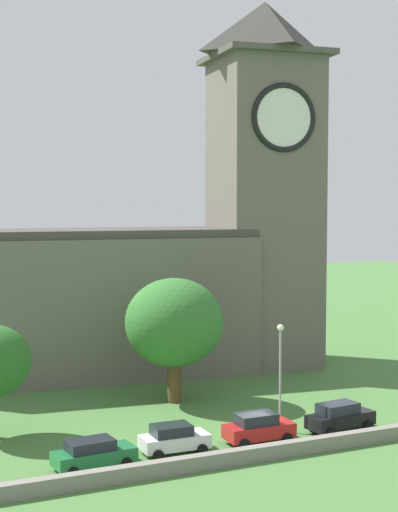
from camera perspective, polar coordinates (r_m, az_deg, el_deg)
The scene contains 9 objects.
ground_plane at distance 64.91m, azimuth -2.48°, elevation -9.40°, with size 200.00×200.00×0.00m, color #477538.
church at distance 69.67m, azimuth -2.42°, elevation 0.48°, with size 36.31×13.90×32.83m.
quay_barrier at distance 48.40m, azimuth 6.43°, elevation -13.62°, with size 59.21×0.70×0.86m, color gray.
car_green at distance 46.34m, azimuth -7.62°, elevation -13.90°, with size 4.77×2.45×1.66m.
car_white at distance 48.51m, azimuth -1.82°, elevation -13.00°, with size 4.15×2.27×1.74m.
car_red at distance 50.52m, azimuth 4.28°, elevation -12.23°, with size 4.40×2.23×1.88m.
car_black at distance 53.50m, azimuth 10.09°, elevation -11.33°, with size 4.85×2.46×1.91m.
streetlamp_west_mid at distance 52.07m, azimuth 5.87°, elevation -7.47°, with size 0.44×0.44×7.07m.
tree_by_tower at distance 59.04m, azimuth -1.80°, elevation -4.83°, with size 7.33×7.33×9.33m.
Camera 1 is at (-24.13, -43.34, 15.11)m, focal length 55.59 mm.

